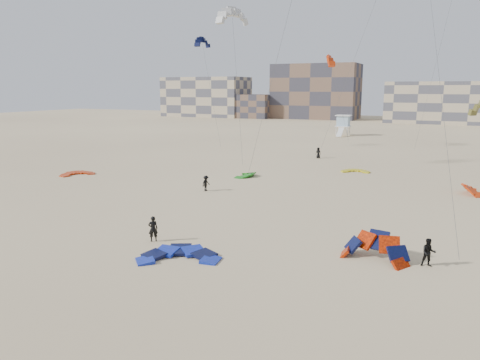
% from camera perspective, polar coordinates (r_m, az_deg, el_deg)
% --- Properties ---
extents(ground, '(320.00, 320.00, 0.00)m').
position_cam_1_polar(ground, '(28.17, -8.79, -10.03)').
color(ground, beige).
rests_on(ground, ground).
extents(kite_ground_blue, '(6.13, 6.24, 1.35)m').
position_cam_1_polar(kite_ground_blue, '(28.86, -7.46, -9.46)').
color(kite_ground_blue, '#1D21CB').
rests_on(kite_ground_blue, ground).
extents(kite_ground_orange, '(4.79, 4.75, 4.11)m').
position_cam_1_polar(kite_ground_orange, '(29.54, 15.96, -9.32)').
color(kite_ground_orange, '#FF3001').
rests_on(kite_ground_orange, ground).
extents(kite_ground_red, '(5.11, 5.05, 0.84)m').
position_cam_1_polar(kite_ground_red, '(58.82, -19.22, 0.61)').
color(kite_ground_red, red).
rests_on(kite_ground_red, ground).
extents(kite_ground_green, '(3.76, 3.55, 1.67)m').
position_cam_1_polar(kite_ground_green, '(54.62, 0.60, 0.47)').
color(kite_ground_green, '#18871A').
rests_on(kite_ground_green, ground).
extents(kite_ground_red_far, '(3.55, 3.41, 2.68)m').
position_cam_1_polar(kite_ground_red_far, '(50.63, 26.43, -1.57)').
color(kite_ground_red_far, red).
rests_on(kite_ground_red_far, ground).
extents(kite_ground_yellow, '(3.63, 3.76, 0.56)m').
position_cam_1_polar(kite_ground_yellow, '(59.08, 13.89, 0.95)').
color(kite_ground_yellow, '#D0D505').
rests_on(kite_ground_yellow, ground).
extents(kitesurfer_main, '(0.75, 0.73, 1.74)m').
position_cam_1_polar(kitesurfer_main, '(31.94, -10.55, -5.87)').
color(kitesurfer_main, black).
rests_on(kitesurfer_main, ground).
extents(kitesurfer_b, '(0.93, 0.80, 1.66)m').
position_cam_1_polar(kitesurfer_b, '(29.23, 22.01, -8.21)').
color(kitesurfer_b, black).
rests_on(kitesurfer_b, ground).
extents(kitesurfer_c, '(0.76, 1.10, 1.56)m').
position_cam_1_polar(kitesurfer_c, '(46.81, -4.17, -0.39)').
color(kitesurfer_c, black).
rests_on(kitesurfer_c, ground).
extents(kitesurfer_e, '(0.80, 0.55, 1.59)m').
position_cam_1_polar(kitesurfer_e, '(69.64, 9.52, 3.29)').
color(kitesurfer_e, black).
rests_on(kitesurfer_e, ground).
extents(kite_fly_grey, '(5.49, 5.48, 18.89)m').
position_cam_1_polar(kite_fly_grey, '(59.32, -0.92, 19.16)').
color(kite_fly_grey, white).
rests_on(kite_fly_grey, ground).
extents(kite_fly_navy, '(6.89, 5.32, 17.39)m').
position_cam_1_polar(kite_fly_navy, '(79.21, -4.62, 16.28)').
color(kite_fly_navy, '#0B0E3B').
rests_on(kite_fly_navy, ground).
extents(kite_fly_red, '(5.31, 5.14, 15.01)m').
position_cam_1_polar(kite_fly_red, '(81.86, 11.01, 13.94)').
color(kite_fly_red, red).
rests_on(kite_fly_red, ground).
extents(lifeguard_tower_far, '(3.19, 6.04, 4.42)m').
position_cam_1_polar(lifeguard_tower_far, '(104.42, 12.46, 6.52)').
color(lifeguard_tower_far, white).
rests_on(lifeguard_tower_far, ground).
extents(condo_west_a, '(30.00, 15.00, 14.00)m').
position_cam_1_polar(condo_west_a, '(173.84, -4.15, 10.07)').
color(condo_west_a, tan).
rests_on(condo_west_a, ground).
extents(condo_west_b, '(28.00, 14.00, 18.00)m').
position_cam_1_polar(condo_west_b, '(162.03, 9.23, 10.59)').
color(condo_west_b, brown).
rests_on(condo_west_b, ground).
extents(condo_mid, '(32.00, 16.00, 12.00)m').
position_cam_1_polar(condo_mid, '(151.82, 23.58, 8.66)').
color(condo_mid, tan).
rests_on(condo_mid, ground).
extents(condo_fill_left, '(12.00, 10.00, 8.00)m').
position_cam_1_polar(condo_fill_left, '(163.25, 1.73, 8.98)').
color(condo_fill_left, brown).
rests_on(condo_fill_left, ground).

